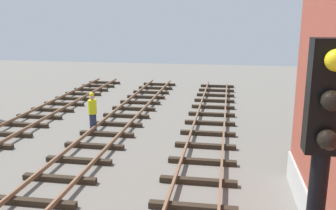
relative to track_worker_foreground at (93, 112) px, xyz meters
name	(u,v)px	position (x,y,z in m)	size (l,w,h in m)	color
track_worker_foreground	(93,112)	(0.00, 0.00, 0.00)	(0.40, 0.40, 1.87)	#262D4C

